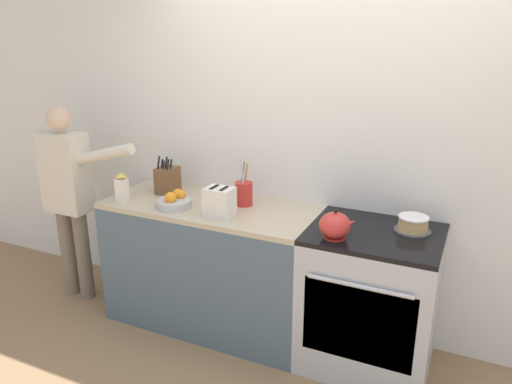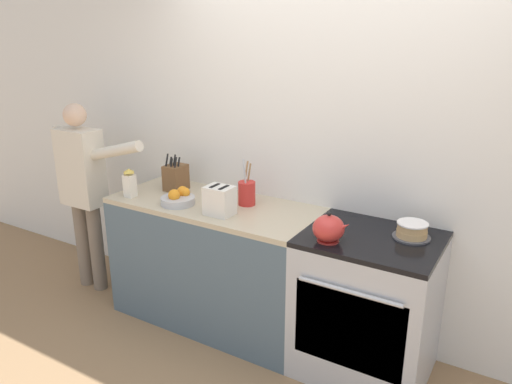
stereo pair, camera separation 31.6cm
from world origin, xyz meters
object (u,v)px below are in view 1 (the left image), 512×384
tea_kettle (335,226)px  stove_range (370,299)px  person_baker (68,189)px  toaster (220,202)px  fruit_bowl (175,201)px  milk_carton (122,188)px  layer_cake (413,224)px  utensil_crock (244,193)px  knife_block (168,180)px

tea_kettle → stove_range: bearing=43.3°
person_baker → toaster: bearing=7.1°
fruit_bowl → milk_carton: (-0.39, -0.06, 0.06)m
layer_cake → utensil_crock: utensil_crock is taller
utensil_crock → toaster: bearing=-101.2°
stove_range → milk_carton: size_ratio=4.39×
knife_block → layer_cake: bearing=0.3°
milk_carton → fruit_bowl: bearing=8.5°
stove_range → layer_cake: size_ratio=4.20×
tea_kettle → utensil_crock: utensil_crock is taller
knife_block → utensil_crock: utensil_crock is taller
milk_carton → tea_kettle: bearing=0.4°
fruit_bowl → tea_kettle: bearing=-2.5°
fruit_bowl → utensil_crock: bearing=29.5°
layer_cake → utensil_crock: bearing=-179.5°
knife_block → stove_range: bearing=-3.6°
stove_range → tea_kettle: tea_kettle is taller
stove_range → person_baker: person_baker is taller
fruit_bowl → milk_carton: milk_carton is taller
toaster → milk_carton: size_ratio=0.93×
person_baker → milk_carton: bearing=1.9°
utensil_crock → toaster: size_ratio=1.68×
stove_range → layer_cake: (0.20, 0.11, 0.49)m
layer_cake → fruit_bowl: bearing=-171.0°
utensil_crock → fruit_bowl: utensil_crock is taller
stove_range → toaster: (-0.96, -0.15, 0.54)m
stove_range → person_baker: bearing=-176.7°
tea_kettle → person_baker: bearing=178.5°
fruit_bowl → toaster: bearing=-3.2°
stove_range → knife_block: bearing=176.4°
layer_cake → person_baker: (-2.46, -0.23, -0.05)m
stove_range → fruit_bowl: fruit_bowl is taller
layer_cake → toaster: bearing=-167.4°
knife_block → fruit_bowl: size_ratio=1.20×
stove_range → tea_kettle: (-0.19, -0.18, 0.53)m
tea_kettle → knife_block: 1.36m
milk_carton → person_baker: (-0.56, 0.06, -0.10)m
tea_kettle → fruit_bowl: tea_kettle is taller
knife_block → toaster: (0.56, -0.25, -0.00)m
tea_kettle → person_baker: size_ratio=0.15×
tea_kettle → person_baker: (-2.07, 0.05, -0.08)m
fruit_bowl → person_baker: 0.95m
utensil_crock → milk_carton: 0.84m
tea_kettle → milk_carton: milk_carton is taller
stove_range → knife_block: knife_block is taller
fruit_bowl → person_baker: person_baker is taller
layer_cake → toaster: 1.18m
fruit_bowl → toaster: toaster is taller
layer_cake → tea_kettle: 0.49m
stove_range → layer_cake: bearing=28.2°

